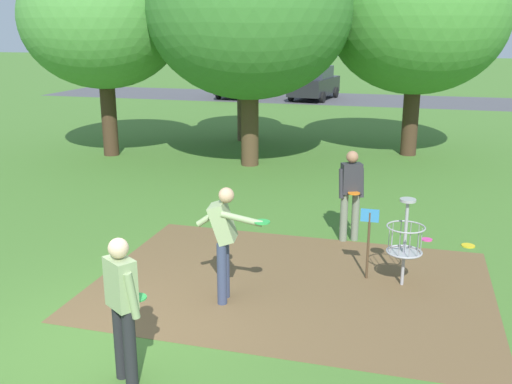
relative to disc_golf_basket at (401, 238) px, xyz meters
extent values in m
plane|color=#47752D|center=(-3.58, -2.81, -0.75)|extent=(160.00, 160.00, 0.00)
cube|color=brown|center=(-1.59, -0.43, -0.75)|extent=(6.01, 4.23, 0.01)
cylinder|color=#9E9EA3|center=(0.06, -0.01, -0.08)|extent=(0.05, 0.05, 1.35)
cylinder|color=#9E9EA3|center=(0.06, -0.01, 0.62)|extent=(0.24, 0.24, 0.04)
torus|color=#9E9EA3|center=(0.06, -0.01, 0.20)|extent=(0.58, 0.58, 0.02)
torus|color=#9E9EA3|center=(0.06, -0.01, -0.20)|extent=(0.55, 0.55, 0.03)
cylinder|color=#9E9EA3|center=(0.06, -0.01, -0.22)|extent=(0.48, 0.48, 0.02)
cylinder|color=gray|center=(0.30, -0.01, 0.00)|extent=(0.01, 0.01, 0.40)
cylinder|color=gray|center=(0.25, 0.13, 0.00)|extent=(0.01, 0.01, 0.40)
cylinder|color=gray|center=(0.13, 0.22, 0.00)|extent=(0.01, 0.01, 0.40)
cylinder|color=gray|center=(-0.01, 0.22, 0.00)|extent=(0.01, 0.01, 0.40)
cylinder|color=gray|center=(-0.13, 0.13, 0.00)|extent=(0.01, 0.01, 0.40)
cylinder|color=gray|center=(-0.18, -0.01, 0.00)|extent=(0.01, 0.01, 0.40)
cylinder|color=gray|center=(-0.13, -0.15, 0.00)|extent=(0.01, 0.01, 0.40)
cylinder|color=gray|center=(-0.01, -0.24, 0.00)|extent=(0.01, 0.01, 0.40)
cylinder|color=gray|center=(0.13, -0.24, 0.00)|extent=(0.01, 0.01, 0.40)
cylinder|color=gray|center=(0.25, -0.15, 0.00)|extent=(0.01, 0.01, 0.40)
cylinder|color=#4C3823|center=(-0.49, 0.09, -0.20)|extent=(0.04, 0.04, 1.10)
cube|color=#3384C6|center=(-0.49, 0.09, 0.30)|extent=(0.28, 0.03, 0.20)
cylinder|color=slate|center=(-0.87, 1.78, -0.29)|extent=(0.14, 0.14, 0.92)
cylinder|color=slate|center=(-1.07, 1.69, -0.29)|extent=(0.14, 0.14, 0.92)
cube|color=#2D2D33|center=(-0.97, 1.73, 0.45)|extent=(0.42, 0.35, 0.56)
sphere|color=#9E7051|center=(-0.97, 1.73, 0.85)|extent=(0.22, 0.22, 0.22)
cylinder|color=#2D2D33|center=(-0.79, 1.79, 0.36)|extent=(0.15, 0.19, 0.55)
cylinder|color=#2D2D33|center=(-1.13, 1.64, 0.36)|extent=(0.15, 0.19, 0.55)
cylinder|color=orange|center=(-0.89, 1.57, 0.22)|extent=(0.22, 0.22, 0.02)
cylinder|color=#384260|center=(-2.45, -1.14, -0.29)|extent=(0.14, 0.14, 0.92)
cylinder|color=#384260|center=(-2.42, -1.35, -0.29)|extent=(0.14, 0.14, 0.92)
cube|color=#93A875|center=(-2.43, -1.24, 0.45)|extent=(0.43, 0.41, 0.60)
sphere|color=tan|center=(-2.37, -1.24, 0.85)|extent=(0.22, 0.22, 0.22)
cylinder|color=#93A875|center=(-2.11, -1.36, 0.56)|extent=(0.59, 0.17, 0.21)
cylinder|color=green|center=(-1.83, -1.33, 0.53)|extent=(0.22, 0.22, 0.02)
cylinder|color=#93A875|center=(-2.63, -1.11, 0.49)|extent=(0.49, 0.15, 0.37)
cylinder|color=#232328|center=(-2.93, -3.38, -0.29)|extent=(0.14, 0.14, 0.92)
cylinder|color=#232328|center=(-2.75, -3.50, -0.29)|extent=(0.14, 0.14, 0.92)
cube|color=#93A875|center=(-2.84, -3.44, 0.45)|extent=(0.42, 0.38, 0.56)
sphere|color=beige|center=(-2.84, -3.44, 0.85)|extent=(0.22, 0.22, 0.22)
cylinder|color=#93A875|center=(-2.98, -3.32, 0.36)|extent=(0.17, 0.19, 0.55)
cylinder|color=#93A875|center=(-2.67, -3.53, 0.36)|extent=(0.17, 0.19, 0.55)
cylinder|color=green|center=(-2.74, -3.29, 0.22)|extent=(0.22, 0.22, 0.02)
cylinder|color=gold|center=(1.18, 2.01, -0.74)|extent=(0.24, 0.24, 0.02)
cylinder|color=orange|center=(-4.08, -1.48, -0.74)|extent=(0.21, 0.21, 0.02)
cylinder|color=#E53D99|center=(0.45, 2.14, -0.74)|extent=(0.20, 0.20, 0.02)
cylinder|color=brown|center=(-5.78, 10.88, 0.37)|extent=(0.42, 0.42, 2.26)
ellipsoid|color=#285B1E|center=(-5.78, 10.88, 2.82)|extent=(3.52, 3.52, 2.99)
cylinder|color=#422D1E|center=(-0.07, 9.91, 0.33)|extent=(0.49, 0.49, 2.16)
ellipsoid|color=#428433|center=(-0.07, 9.91, 3.39)|extent=(5.29, 5.29, 4.50)
cylinder|color=#4C3823|center=(-4.48, 7.22, 0.34)|extent=(0.50, 0.50, 2.18)
ellipsoid|color=#38752D|center=(-4.48, 7.22, 3.53)|extent=(5.60, 5.60, 4.76)
cylinder|color=#422D1E|center=(-9.06, 7.39, 0.40)|extent=(0.47, 0.47, 2.31)
ellipsoid|color=#4C8E3D|center=(-9.06, 7.39, 3.35)|extent=(4.79, 4.79, 4.07)
cube|color=#4C4C51|center=(-3.58, 24.37, -0.75)|extent=(36.00, 6.00, 0.01)
cube|color=black|center=(-9.82, 23.80, 0.00)|extent=(1.87, 4.23, 0.90)
cube|color=#2D333D|center=(-9.82, 23.80, 0.77)|extent=(1.62, 2.21, 0.64)
cylinder|color=black|center=(-10.70, 25.12, -0.45)|extent=(0.19, 0.60, 0.60)
cylinder|color=black|center=(-8.90, 25.09, -0.45)|extent=(0.19, 0.60, 0.60)
cylinder|color=black|center=(-10.74, 22.52, -0.45)|extent=(0.19, 0.60, 0.60)
cylinder|color=black|center=(-8.94, 22.49, -0.45)|extent=(0.19, 0.60, 0.60)
cube|color=black|center=(-5.50, 23.74, 0.00)|extent=(2.34, 4.40, 0.90)
cube|color=#2D333D|center=(-5.50, 23.74, 0.77)|extent=(1.86, 2.38, 0.64)
cylinder|color=black|center=(-6.22, 25.15, -0.45)|extent=(0.26, 0.62, 0.60)
cylinder|color=black|center=(-4.43, 24.91, -0.45)|extent=(0.26, 0.62, 0.60)
cylinder|color=black|center=(-6.56, 22.57, -0.45)|extent=(0.26, 0.62, 0.60)
cylinder|color=black|center=(-4.78, 22.33, -0.45)|extent=(0.26, 0.62, 0.60)
camera|label=1|loc=(0.07, -8.50, 3.07)|focal=40.40mm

